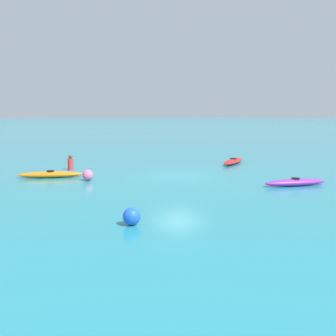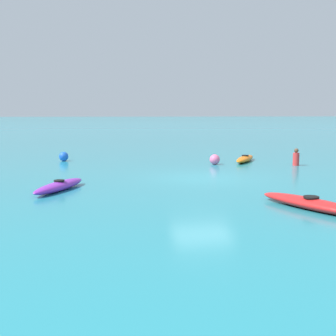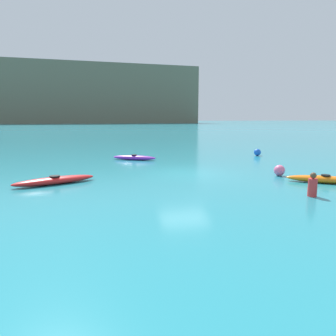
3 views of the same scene
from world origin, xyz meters
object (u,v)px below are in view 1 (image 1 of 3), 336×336
at_px(kayak_orange, 51,174).
at_px(buoy_blue, 132,216).
at_px(kayak_purple, 295,182).
at_px(person_near_shore, 71,163).
at_px(kayak_red, 233,161).
at_px(buoy_pink, 88,175).

bearing_deg(kayak_orange, buoy_blue, 79.04).
relative_size(kayak_orange, buoy_blue, 5.89).
bearing_deg(kayak_purple, person_near_shore, -64.87).
xyz_separation_m(kayak_purple, person_near_shore, (5.31, -11.31, 0.22)).
bearing_deg(kayak_purple, buoy_blue, 3.35).
bearing_deg(kayak_red, person_near_shore, -23.70).
xyz_separation_m(buoy_pink, person_near_shore, (-1.09, -3.98, 0.12)).
xyz_separation_m(kayak_red, buoy_blue, (13.44, 7.72, 0.10)).
bearing_deg(buoy_pink, buoy_blue, 69.63).
relative_size(kayak_red, person_near_shore, 3.91).
bearing_deg(kayak_red, kayak_orange, -10.64).
distance_m(kayak_purple, kayak_orange, 11.92).
distance_m(kayak_orange, kayak_red, 11.73).
distance_m(kayak_purple, kayak_red, 8.28).
relative_size(kayak_orange, person_near_shore, 3.47).
bearing_deg(person_near_shore, buoy_pink, 74.73).
height_order(kayak_red, person_near_shore, person_near_shore).
xyz_separation_m(kayak_orange, person_near_shore, (-2.10, -1.97, 0.22)).
height_order(buoy_pink, buoy_blue, buoy_pink).
height_order(kayak_orange, person_near_shore, person_near_shore).
xyz_separation_m(kayak_red, buoy_pink, (10.52, -0.16, 0.10)).
distance_m(kayak_red, buoy_pink, 10.52).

